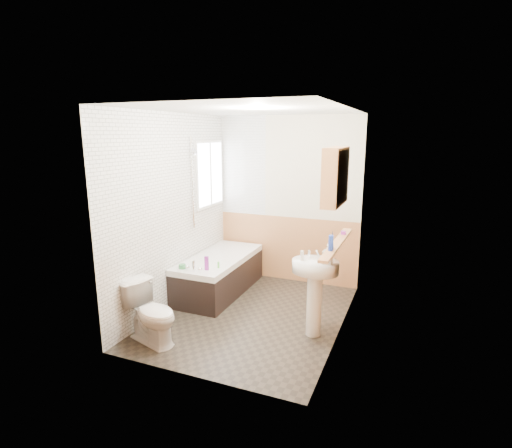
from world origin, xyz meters
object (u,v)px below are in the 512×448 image
(bathtub, at_px, (219,273))
(sink, at_px, (315,282))
(pine_shelf, at_px, (337,244))
(medicine_cabinet, at_px, (335,176))
(toilet, at_px, (151,313))

(bathtub, xyz_separation_m, sink, (1.57, -0.73, 0.35))
(bathtub, distance_m, pine_shelf, 2.02)
(bathtub, relative_size, medicine_cabinet, 2.42)
(toilet, relative_size, sink, 0.68)
(bathtub, bearing_deg, medicine_cabinet, -22.25)
(sink, distance_m, pine_shelf, 0.49)
(bathtub, xyz_separation_m, medicine_cabinet, (1.74, -0.71, 1.53))
(sink, bearing_deg, bathtub, 168.60)
(toilet, height_order, medicine_cabinet, medicine_cabinet)
(medicine_cabinet, bearing_deg, bathtub, 157.75)
(sink, relative_size, pine_shelf, 0.72)
(sink, xyz_separation_m, pine_shelf, (0.20, 0.13, 0.43))
(toilet, height_order, sink, sink)
(pine_shelf, xyz_separation_m, medicine_cabinet, (-0.03, -0.12, 0.75))
(pine_shelf, height_order, medicine_cabinet, medicine_cabinet)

